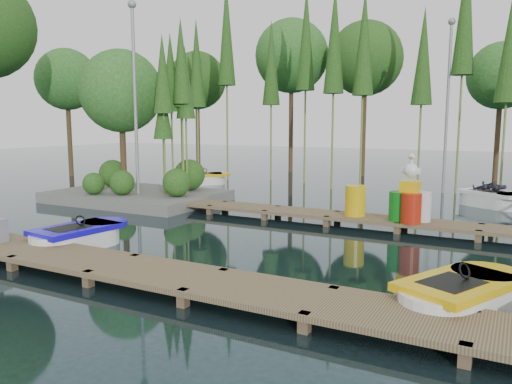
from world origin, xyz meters
The scene contains 14 objects.
ground_plane centered at (0.00, 0.00, 0.00)m, with size 90.00×90.00×0.00m, color #1E3339.
near_dock centered at (0.00, -4.50, 0.23)m, with size 18.00×1.50×0.50m.
far_dock centered at (1.00, 2.50, 0.23)m, with size 15.00×1.20×0.50m.
island centered at (-6.30, 3.29, 3.18)m, with size 6.20×4.20×6.75m.
tree_screen centered at (-2.04, 10.60, 6.12)m, with size 34.42×18.53×10.31m.
lamp_island centered at (-5.50, 2.50, 4.26)m, with size 0.30×0.30×7.25m.
lamp_rear centered at (4.00, 11.00, 4.26)m, with size 0.30×0.30×7.25m.
boat_blue centered at (-2.41, -3.16, 0.25)m, with size 1.44×2.66×0.85m.
boat_yellow_near centered at (6.18, -3.24, 0.25)m, with size 2.17×2.82×0.87m.
boat_yellow_far centered at (-6.78, 8.58, 0.27)m, with size 2.71×2.46×1.27m.
boat_white_far centered at (6.09, 8.01, 0.28)m, with size 2.91×2.42×1.27m.
yellow_barrel centered at (2.71, 2.50, 0.74)m, with size 0.59×0.59×0.89m, color #DDB00B.
drum_cluster centered at (4.30, 2.35, 0.85)m, with size 1.09×1.00×1.87m.
seagull_post centered at (4.17, 2.50, 0.85)m, with size 0.51×0.27×0.81m.
Camera 1 is at (6.91, -11.49, 3.01)m, focal length 35.00 mm.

